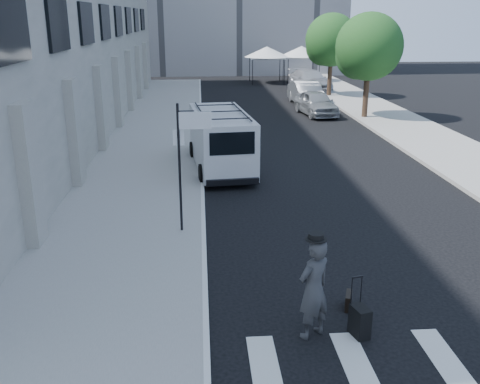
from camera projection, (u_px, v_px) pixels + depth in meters
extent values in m
plane|color=black|center=(294.00, 287.00, 11.99)|extent=(120.00, 120.00, 0.00)
cube|color=gray|center=(156.00, 135.00, 26.82)|extent=(4.50, 48.00, 0.15)
cube|color=gray|center=(387.00, 117.00, 31.54)|extent=(4.00, 56.00, 0.15)
cube|color=gray|center=(5.00, 11.00, 26.34)|extent=(10.00, 44.00, 12.00)
cylinder|color=black|center=(180.00, 169.00, 14.24)|extent=(0.07, 0.07, 3.50)
cube|color=white|center=(179.00, 138.00, 13.99)|extent=(0.30, 0.03, 0.42)
cube|color=white|center=(195.00, 120.00, 13.87)|extent=(0.85, 0.06, 0.45)
cylinder|color=black|center=(366.00, 95.00, 31.03)|extent=(0.32, 0.32, 2.80)
sphere|color=#1A5221|center=(369.00, 47.00, 30.17)|extent=(3.80, 3.80, 3.80)
sphere|color=#1A5221|center=(359.00, 56.00, 30.89)|extent=(2.66, 2.66, 2.66)
cylinder|color=black|center=(330.00, 78.00, 39.55)|extent=(0.32, 0.32, 2.80)
sphere|color=#1A5221|center=(332.00, 40.00, 38.69)|extent=(3.80, 3.80, 3.80)
sphere|color=#1A5221|center=(324.00, 47.00, 39.41)|extent=(2.66, 2.66, 2.66)
cylinder|color=black|center=(253.00, 72.00, 46.49)|extent=(0.06, 0.06, 2.20)
cylinder|color=black|center=(284.00, 72.00, 46.68)|extent=(0.06, 0.06, 2.20)
cylinder|color=black|center=(250.00, 69.00, 49.14)|extent=(0.06, 0.06, 2.20)
cylinder|color=black|center=(280.00, 69.00, 49.33)|extent=(0.06, 0.06, 2.20)
cube|color=white|center=(267.00, 58.00, 47.55)|extent=(3.00, 3.00, 0.12)
cone|color=white|center=(267.00, 52.00, 47.39)|extent=(4.00, 4.00, 0.90)
cylinder|color=black|center=(288.00, 72.00, 47.18)|extent=(0.06, 0.06, 2.20)
cylinder|color=black|center=(319.00, 71.00, 47.38)|extent=(0.06, 0.06, 2.20)
cylinder|color=black|center=(283.00, 69.00, 49.84)|extent=(0.06, 0.06, 2.20)
cylinder|color=black|center=(313.00, 68.00, 50.03)|extent=(0.06, 0.06, 2.20)
cube|color=white|center=(301.00, 57.00, 48.25)|extent=(3.00, 3.00, 0.12)
cone|color=white|center=(301.00, 51.00, 48.09)|extent=(4.00, 4.00, 0.90)
imported|color=#343436|center=(314.00, 289.00, 9.86)|extent=(0.86, 0.79, 1.98)
cube|color=black|center=(348.00, 301.00, 11.07)|extent=(0.26, 0.46, 0.34)
cube|color=black|center=(360.00, 322.00, 10.07)|extent=(0.37, 0.47, 0.61)
cylinder|color=black|center=(352.00, 291.00, 10.02)|extent=(0.02, 0.02, 0.58)
cylinder|color=black|center=(361.00, 289.00, 10.09)|extent=(0.02, 0.02, 0.58)
cube|color=black|center=(357.00, 277.00, 9.97)|extent=(0.23, 0.09, 0.03)
cube|color=silver|center=(221.00, 139.00, 20.74)|extent=(2.49, 5.45, 2.05)
cube|color=silver|center=(212.00, 136.00, 23.58)|extent=(1.94, 1.07, 1.07)
cube|color=black|center=(232.00, 143.00, 18.15)|extent=(1.56, 0.24, 0.78)
cylinder|color=black|center=(193.00, 150.00, 22.58)|extent=(0.35, 0.77, 0.74)
cylinder|color=black|center=(237.00, 149.00, 22.89)|extent=(0.35, 0.77, 0.74)
cylinder|color=black|center=(203.00, 174.00, 19.21)|extent=(0.35, 0.77, 0.74)
cylinder|color=black|center=(253.00, 172.00, 19.52)|extent=(0.35, 0.77, 0.74)
imported|color=gray|center=(316.00, 103.00, 32.50)|extent=(2.31, 4.53, 1.48)
imported|color=slate|center=(306.00, 93.00, 36.21)|extent=(1.90, 4.88, 1.59)
imported|color=#ADAFB6|center=(310.00, 81.00, 42.85)|extent=(3.08, 6.00, 1.66)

